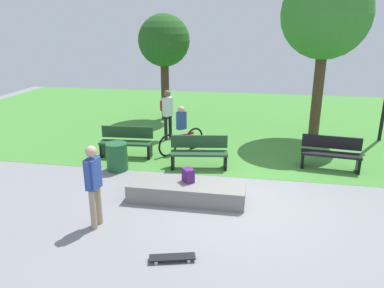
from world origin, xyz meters
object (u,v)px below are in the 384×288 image
Objects in this scene: park_bench_far_left at (199,151)px; tree_tall_oak at (326,16)px; cyclist_on_bicycle at (181,133)px; pedestrian_with_backpack at (167,110)px; skateboard_by_ledge at (172,257)px; tree_young_birch at (164,42)px; backpack_on_ledge at (188,175)px; concrete_ledge at (187,192)px; park_bench_near_lamppost at (126,141)px; skateboard_spare at (154,183)px; park_bench_by_oak at (331,152)px; trash_bin at (117,157)px; skater_performing_trick at (93,180)px.

tree_tall_oak is (3.58, 3.59, 3.67)m from park_bench_far_left.
pedestrian_with_backpack is at bearing 121.69° from cyclist_on_bicycle.
tree_young_birch is at bearing 104.58° from skateboard_by_ledge.
cyclist_on_bicycle is (-4.34, -2.35, -3.52)m from tree_tall_oak.
backpack_on_ledge is 0.18× the size of pedestrian_with_backpack.
cyclist_on_bicycle is at bearing 103.54° from concrete_ledge.
concrete_ledge is at bearing -47.80° from park_bench_near_lamppost.
skateboard_spare is 0.47× the size of pedestrian_with_backpack.
skateboard_by_ledge is at bearing -124.64° from park_bench_by_oak.
pedestrian_with_backpack reaches higher than park_bench_far_left.
trash_bin is 3.17m from pedestrian_with_backpack.
tree_tall_oak is at bearing 57.95° from concrete_ledge.
cyclist_on_bicycle is at bearing 51.02° from trash_bin.
concrete_ledge is 2.72m from trash_bin.
backpack_on_ledge reaches higher than skateboard_by_ledge.
pedestrian_with_backpack is at bearing 121.55° from park_bench_far_left.
trash_bin is (0.12, -1.11, -0.09)m from park_bench_near_lamppost.
cyclist_on_bicycle reaches higher than skateboard_by_ledge.
cyclist_on_bicycle is (1.46, 1.80, 0.24)m from trash_bin.
concrete_ledge is at bearing -88.93° from park_bench_far_left.
skateboard_by_ledge is at bearing -62.45° from park_bench_near_lamppost.
skateboard_by_ledge is 1.06× the size of trash_bin.
skater_performing_trick is 0.40× the size of tree_young_birch.
tree_tall_oak is 3.71× the size of cyclist_on_bicycle.
park_bench_by_oak is 5.51m from pedestrian_with_backpack.
skater_performing_trick is (-1.58, -1.58, 0.43)m from backpack_on_ledge.
tree_young_birch is (-2.33, 7.40, 2.99)m from concrete_ledge.
tree_tall_oak is (3.36, 7.96, 4.08)m from skateboard_by_ledge.
skateboard_spare is at bearing 111.51° from skateboard_by_ledge.
park_bench_far_left is (-0.23, 4.36, 0.42)m from skateboard_by_ledge.
park_bench_near_lamppost is at bearing -113.43° from pedestrian_with_backpack.
park_bench_by_oak is 5.97m from park_bench_near_lamppost.
cyclist_on_bicycle is at bearing -151.60° from tree_tall_oak.
park_bench_by_oak is at bearing 23.65° from skateboard_spare.
skateboard_by_ledge is at bearing -112.89° from tree_tall_oak.
trash_bin is at bearing 122.74° from skateboard_by_ledge.
tree_tall_oak is at bearing 108.77° from backpack_on_ledge.
cyclist_on_bicycle is (-4.40, 0.67, 0.15)m from park_bench_by_oak.
park_bench_near_lamppost is at bearing 101.26° from skater_performing_trick.
concrete_ledge is 2.30m from skateboard_by_ledge.
tree_tall_oak is at bearing 91.01° from park_bench_by_oak.
concrete_ledge is 0.62× the size of tree_young_birch.
cyclist_on_bicycle is (-0.81, 3.17, 0.07)m from backpack_on_ledge.
skateboard_by_ledge is 0.54× the size of cyclist_on_bicycle.
backpack_on_ledge is 4.37m from park_bench_by_oak.
concrete_ledge is at bearing -72.50° from tree_young_birch.
trash_bin is (-2.27, 1.36, -0.18)m from backpack_on_ledge.
backpack_on_ledge is 3.44m from park_bench_near_lamppost.
trash_bin is 0.51× the size of cyclist_on_bicycle.
skateboard_spare is 1.75m from park_bench_far_left.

